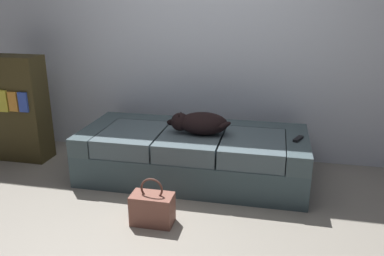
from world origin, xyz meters
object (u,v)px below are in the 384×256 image
(handbag, at_px, (152,208))
(bookshelf, at_px, (19,109))
(couch, at_px, (193,155))
(tv_remote, at_px, (298,139))
(dog_dark, at_px, (199,123))

(handbag, relative_size, bookshelf, 0.34)
(couch, height_order, bookshelf, bookshelf)
(handbag, height_order, bookshelf, bookshelf)
(handbag, bearing_deg, couch, 81.12)
(couch, relative_size, tv_remote, 13.94)
(couch, distance_m, handbag, 0.88)
(couch, distance_m, tv_remote, 0.98)
(tv_remote, bearing_deg, handbag, -119.71)
(couch, bearing_deg, handbag, -98.88)
(dog_dark, distance_m, handbag, 0.94)
(couch, distance_m, bookshelf, 1.91)
(dog_dark, relative_size, tv_remote, 4.01)
(handbag, xyz_separation_m, bookshelf, (-1.74, 0.96, 0.43))
(tv_remote, bearing_deg, dog_dark, -155.70)
(couch, height_order, dog_dark, dog_dark)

